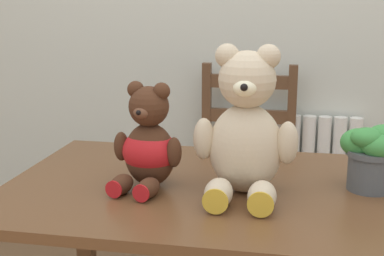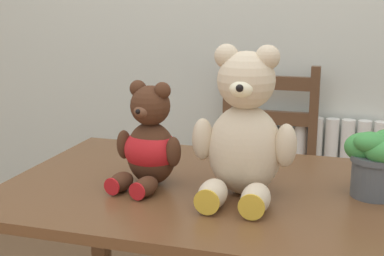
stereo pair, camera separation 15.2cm
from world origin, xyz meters
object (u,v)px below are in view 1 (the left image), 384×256
(wooden_chair_behind, at_px, (244,183))
(potted_plant, at_px, (372,153))
(teddy_bear_left, at_px, (148,145))
(teddy_bear_right, at_px, (245,131))

(wooden_chair_behind, height_order, potted_plant, wooden_chair_behind)
(teddy_bear_left, xyz_separation_m, teddy_bear_right, (0.28, -0.01, 0.06))
(wooden_chair_behind, bearing_deg, teddy_bear_left, 75.66)
(teddy_bear_left, bearing_deg, teddy_bear_right, -170.74)
(wooden_chair_behind, height_order, teddy_bear_left, teddy_bear_left)
(teddy_bear_right, bearing_deg, teddy_bear_left, -1.75)
(wooden_chair_behind, xyz_separation_m, teddy_bear_left, (-0.21, -0.81, 0.38))
(wooden_chair_behind, relative_size, teddy_bear_right, 2.34)
(teddy_bear_left, height_order, potted_plant, teddy_bear_left)
(teddy_bear_left, relative_size, potted_plant, 1.59)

